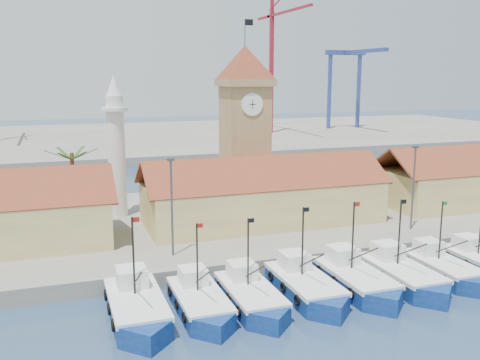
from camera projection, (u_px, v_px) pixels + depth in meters
name	position (u px, v px, depth m)	size (l,w,h in m)	color
ground	(355.00, 304.00, 42.16)	(400.00, 400.00, 0.00)	#1C344A
quay	(250.00, 219.00, 64.27)	(140.00, 32.00, 1.50)	gray
terminal	(140.00, 139.00, 143.94)	(240.00, 80.00, 2.00)	gray
boat_0	(137.00, 310.00, 39.22)	(3.88, 10.64, 8.05)	navy
boat_1	(201.00, 304.00, 40.34)	(3.49, 9.57, 7.24)	navy
boat_2	(252.00, 298.00, 41.38)	(3.55, 9.72, 7.35)	navy
boat_3	(307.00, 288.00, 43.28)	(3.74, 10.24, 7.75)	navy
boat_4	(357.00, 282.00, 44.60)	(3.80, 10.40, 7.87)	navy
boat_5	(404.00, 277.00, 45.69)	(3.77, 10.33, 7.82)	navy
boat_6	(445.00, 270.00, 47.42)	(3.48, 9.54, 7.22)	navy
hall_center	(263.00, 200.00, 59.94)	(27.04, 10.13, 7.61)	#DFCE7A
clock_tower	(245.00, 125.00, 63.97)	(5.80, 5.80, 22.70)	tan
minaret	(116.00, 146.00, 61.42)	(3.00, 3.00, 16.30)	silver
palm_tree	(73.00, 182.00, 58.62)	(5.60, 5.03, 8.39)	brown
lamp_posts	(298.00, 193.00, 52.21)	(80.70, 0.25, 9.03)	#3F3F44
crane_red_right	(274.00, 52.00, 144.94)	(1.00, 33.89, 39.75)	maroon
gantry	(351.00, 68.00, 157.17)	(13.00, 22.00, 23.20)	navy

